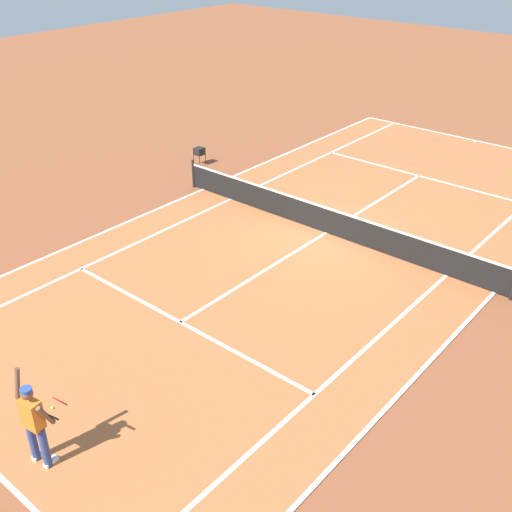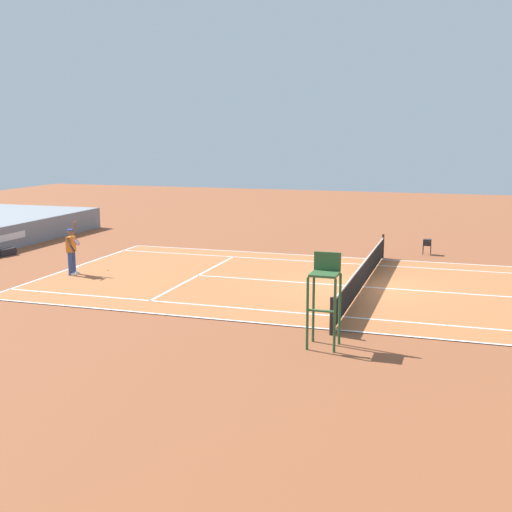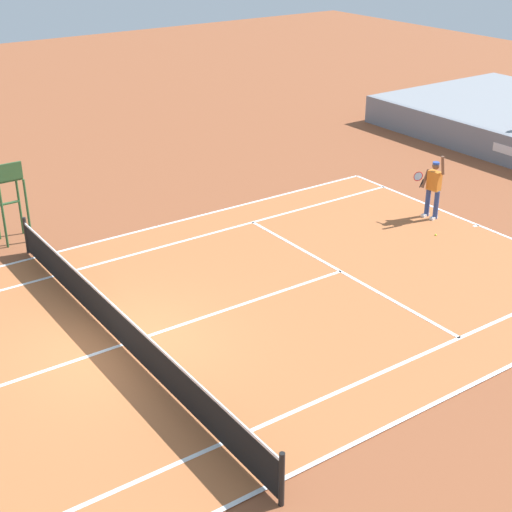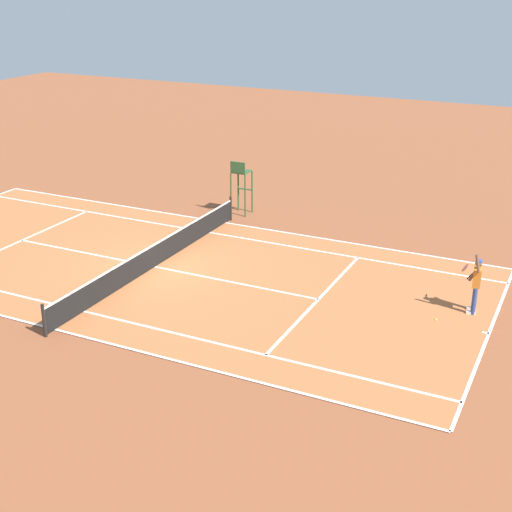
% 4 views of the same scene
% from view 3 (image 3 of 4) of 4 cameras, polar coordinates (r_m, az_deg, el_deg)
% --- Properties ---
extents(ground_plane, '(80.00, 80.00, 0.00)m').
position_cam_3_polar(ground_plane, '(17.16, -10.10, -6.69)').
color(ground_plane, brown).
extents(court, '(11.08, 23.88, 0.03)m').
position_cam_3_polar(court, '(17.16, -10.10, -6.66)').
color(court, '#B76638').
rests_on(court, ground).
extents(net, '(11.98, 0.10, 1.07)m').
position_cam_3_polar(net, '(16.89, -10.23, -5.19)').
color(net, black).
rests_on(net, ground).
extents(tennis_player, '(0.75, 0.70, 2.08)m').
position_cam_3_polar(tennis_player, '(23.81, 13.23, 5.05)').
color(tennis_player, navy).
rests_on(tennis_player, ground).
extents(tennis_ball, '(0.07, 0.07, 0.07)m').
position_cam_3_polar(tennis_ball, '(22.85, 13.42, 1.55)').
color(tennis_ball, '#D1E533').
rests_on(tennis_ball, ground).
extents(umpire_chair, '(0.77, 0.77, 2.44)m').
position_cam_3_polar(umpire_chair, '(22.43, -18.14, 4.71)').
color(umpire_chair, '#2D562D').
rests_on(umpire_chair, ground).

